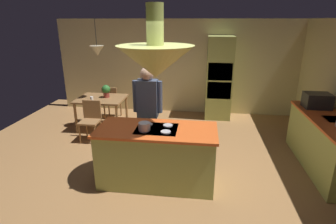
{
  "coord_description": "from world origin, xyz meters",
  "views": [
    {
      "loc": [
        0.67,
        -3.94,
        2.51
      ],
      "look_at": [
        0.1,
        0.4,
        1.0
      ],
      "focal_mm": 28.54,
      "sensor_mm": 36.0,
      "label": 1
    }
  ],
  "objects_px": {
    "oven_tower": "(219,78)",
    "potted_plant_on_table": "(106,90)",
    "cooking_pot_on_cooktop": "(144,126)",
    "kitchen_island": "(157,155)",
    "chair_by_back_wall": "(111,100)",
    "microwave_on_counter": "(317,101)",
    "dining_table": "(101,102)",
    "chair_facing_island": "(91,118)",
    "person_at_island": "(148,108)",
    "cup_on_table": "(92,99)"
  },
  "relations": [
    {
      "from": "person_at_island",
      "to": "chair_by_back_wall",
      "type": "distance_m",
      "value": 2.57
    },
    {
      "from": "cooking_pot_on_cooktop",
      "to": "chair_facing_island",
      "type": "bearing_deg",
      "value": 134.64
    },
    {
      "from": "dining_table",
      "to": "microwave_on_counter",
      "type": "distance_m",
      "value": 4.61
    },
    {
      "from": "chair_facing_island",
      "to": "chair_by_back_wall",
      "type": "xyz_separation_m",
      "value": [
        0.0,
        1.34,
        0.0
      ]
    },
    {
      "from": "oven_tower",
      "to": "chair_by_back_wall",
      "type": "distance_m",
      "value": 2.9
    },
    {
      "from": "oven_tower",
      "to": "potted_plant_on_table",
      "type": "bearing_deg",
      "value": -158.32
    },
    {
      "from": "chair_by_back_wall",
      "to": "potted_plant_on_table",
      "type": "height_order",
      "value": "potted_plant_on_table"
    },
    {
      "from": "chair_facing_island",
      "to": "cup_on_table",
      "type": "relative_size",
      "value": 9.67
    },
    {
      "from": "dining_table",
      "to": "person_at_island",
      "type": "distance_m",
      "value": 2.03
    },
    {
      "from": "chair_by_back_wall",
      "to": "cooking_pot_on_cooktop",
      "type": "relative_size",
      "value": 4.83
    },
    {
      "from": "oven_tower",
      "to": "potted_plant_on_table",
      "type": "xyz_separation_m",
      "value": [
        -2.69,
        -1.07,
        -0.14
      ]
    },
    {
      "from": "dining_table",
      "to": "person_at_island",
      "type": "bearing_deg",
      "value": -44.59
    },
    {
      "from": "oven_tower",
      "to": "cup_on_table",
      "type": "distance_m",
      "value": 3.25
    },
    {
      "from": "kitchen_island",
      "to": "chair_by_back_wall",
      "type": "xyz_separation_m",
      "value": [
        -1.7,
        2.77,
        0.03
      ]
    },
    {
      "from": "dining_table",
      "to": "cooking_pot_on_cooktop",
      "type": "bearing_deg",
      "value": -55.37
    },
    {
      "from": "kitchen_island",
      "to": "person_at_island",
      "type": "height_order",
      "value": "person_at_island"
    },
    {
      "from": "cup_on_table",
      "to": "microwave_on_counter",
      "type": "distance_m",
      "value": 4.71
    },
    {
      "from": "potted_plant_on_table",
      "to": "microwave_on_counter",
      "type": "distance_m",
      "value": 4.5
    },
    {
      "from": "oven_tower",
      "to": "cooking_pot_on_cooktop",
      "type": "xyz_separation_m",
      "value": [
        -1.26,
        -3.37,
        -0.06
      ]
    },
    {
      "from": "person_at_island",
      "to": "chair_by_back_wall",
      "type": "bearing_deg",
      "value": 124.47
    },
    {
      "from": "chair_by_back_wall",
      "to": "microwave_on_counter",
      "type": "relative_size",
      "value": 1.89
    },
    {
      "from": "chair_by_back_wall",
      "to": "microwave_on_counter",
      "type": "xyz_separation_m",
      "value": [
        4.54,
        -1.35,
        0.57
      ]
    },
    {
      "from": "kitchen_island",
      "to": "chair_facing_island",
      "type": "xyz_separation_m",
      "value": [
        -1.7,
        1.43,
        0.03
      ]
    },
    {
      "from": "chair_facing_island",
      "to": "chair_by_back_wall",
      "type": "distance_m",
      "value": 1.34
    },
    {
      "from": "potted_plant_on_table",
      "to": "cooking_pot_on_cooktop",
      "type": "relative_size",
      "value": 1.67
    },
    {
      "from": "kitchen_island",
      "to": "microwave_on_counter",
      "type": "xyz_separation_m",
      "value": [
        2.84,
        1.43,
        0.6
      ]
    },
    {
      "from": "oven_tower",
      "to": "potted_plant_on_table",
      "type": "distance_m",
      "value": 2.9
    },
    {
      "from": "dining_table",
      "to": "cup_on_table",
      "type": "height_order",
      "value": "cup_on_table"
    },
    {
      "from": "kitchen_island",
      "to": "microwave_on_counter",
      "type": "height_order",
      "value": "microwave_on_counter"
    },
    {
      "from": "chair_by_back_wall",
      "to": "potted_plant_on_table",
      "type": "bearing_deg",
      "value": 100.38
    },
    {
      "from": "chair_facing_island",
      "to": "kitchen_island",
      "type": "bearing_deg",
      "value": -40.06
    },
    {
      "from": "kitchen_island",
      "to": "dining_table",
      "type": "distance_m",
      "value": 2.71
    },
    {
      "from": "person_at_island",
      "to": "microwave_on_counter",
      "type": "distance_m",
      "value": 3.2
    },
    {
      "from": "oven_tower",
      "to": "potted_plant_on_table",
      "type": "relative_size",
      "value": 7.13
    },
    {
      "from": "kitchen_island",
      "to": "oven_tower",
      "type": "relative_size",
      "value": 0.87
    },
    {
      "from": "microwave_on_counter",
      "to": "cooking_pot_on_cooktop",
      "type": "xyz_separation_m",
      "value": [
        -3.0,
        -1.56,
        -0.06
      ]
    },
    {
      "from": "person_at_island",
      "to": "cup_on_table",
      "type": "bearing_deg",
      "value": 142.94
    },
    {
      "from": "cooking_pot_on_cooktop",
      "to": "chair_by_back_wall",
      "type": "bearing_deg",
      "value": 117.97
    },
    {
      "from": "person_at_island",
      "to": "potted_plant_on_table",
      "type": "distance_m",
      "value": 1.98
    },
    {
      "from": "cooking_pot_on_cooktop",
      "to": "potted_plant_on_table",
      "type": "bearing_deg",
      "value": 121.84
    },
    {
      "from": "kitchen_island",
      "to": "oven_tower",
      "type": "distance_m",
      "value": 3.48
    },
    {
      "from": "oven_tower",
      "to": "person_at_island",
      "type": "bearing_deg",
      "value": -118.4
    },
    {
      "from": "chair_facing_island",
      "to": "dining_table",
      "type": "bearing_deg",
      "value": 90.0
    },
    {
      "from": "potted_plant_on_table",
      "to": "oven_tower",
      "type": "bearing_deg",
      "value": 21.68
    },
    {
      "from": "kitchen_island",
      "to": "oven_tower",
      "type": "bearing_deg",
      "value": 71.26
    },
    {
      "from": "oven_tower",
      "to": "cooking_pot_on_cooktop",
      "type": "height_order",
      "value": "oven_tower"
    },
    {
      "from": "dining_table",
      "to": "person_at_island",
      "type": "relative_size",
      "value": 0.63
    },
    {
      "from": "person_at_island",
      "to": "cooking_pot_on_cooktop",
      "type": "xyz_separation_m",
      "value": [
        0.12,
        -0.83,
        -0.01
      ]
    },
    {
      "from": "chair_by_back_wall",
      "to": "cup_on_table",
      "type": "distance_m",
      "value": 0.95
    },
    {
      "from": "dining_table",
      "to": "chair_by_back_wall",
      "type": "xyz_separation_m",
      "value": [
        0.0,
        0.67,
        -0.16
      ]
    }
  ]
}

